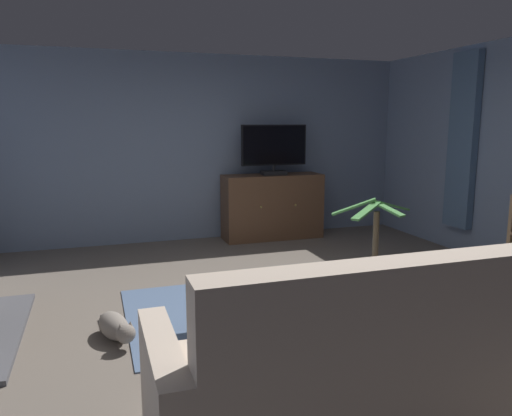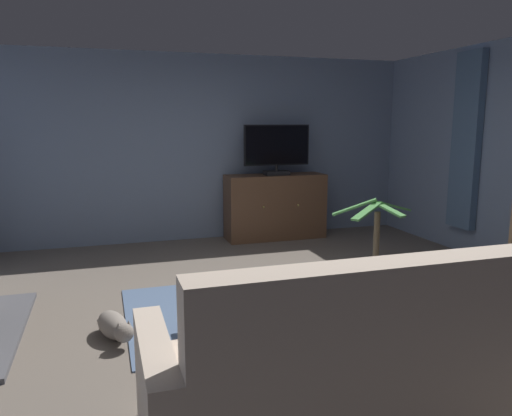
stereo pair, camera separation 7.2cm
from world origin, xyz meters
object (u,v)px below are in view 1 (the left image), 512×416
Objects in this scene: tv_cabinet at (272,208)px; television at (274,148)px; coffee_table at (272,283)px; potted_plant_tall_palm_by_window at (374,271)px; tv_remote at (297,277)px; cat at (116,327)px; sofa_floral at (354,376)px.

tv_cabinet is 1.50× the size of television.
coffee_table is at bearing -110.32° from tv_cabinet.
tv_remote is at bearing -152.21° from potted_plant_tall_palm_by_window.
television is at bearing 63.99° from tv_remote.
tv_remote is 0.23× the size of cat.
coffee_table reaches higher than cat.
television is at bearing 69.35° from coffee_table.
television is at bearing 49.70° from cat.
tv_cabinet reaches higher than tv_remote.
cat is at bearing 159.73° from tv_remote.
sofa_floral is 2.91× the size of cat.
potted_plant_tall_palm_by_window reaches higher than tv_cabinet.
coffee_table is 1.08× the size of potted_plant_tall_palm_by_window.
tv_remote reaches higher than coffee_table.
coffee_table is 1.29m from cat.
sofa_floral is (-1.18, -4.42, -0.97)m from television.
sofa_floral reaches higher than cat.
tv_remote is at bearing 79.64° from sofa_floral.
television is 5.68× the size of tv_remote.
sofa_floral reaches higher than tv_remote.
tv_cabinet is 0.67× the size of sofa_floral.
television is 3.30m from coffee_table.
potted_plant_tall_palm_by_window is at bearing -86.78° from television.
potted_plant_tall_palm_by_window is at bearing -86.84° from tv_cabinet.
cat is at bearing 125.58° from sofa_floral.
tv_cabinet is at bearing 90.00° from television.
cat is at bearing -130.30° from television.
tv_remote is 1.39m from sofa_floral.
tv_cabinet is 1.39× the size of coffee_table.
tv_remote is at bearing -106.91° from television.
cat is at bearing -129.77° from tv_cabinet.
sofa_floral reaches higher than potted_plant_tall_palm_by_window.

